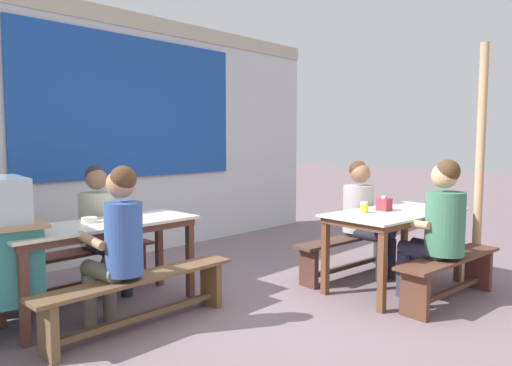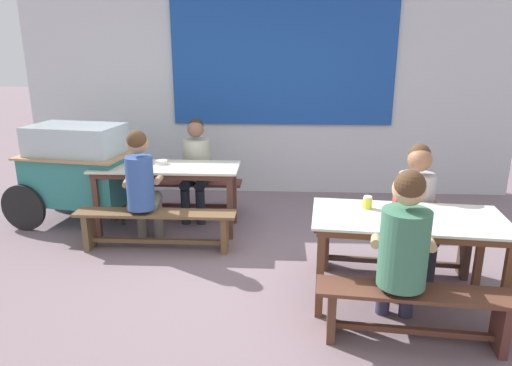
# 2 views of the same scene
# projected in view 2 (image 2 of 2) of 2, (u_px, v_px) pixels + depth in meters

# --- Properties ---
(ground_plane) EXTENTS (40.00, 40.00, 0.00)m
(ground_plane) POSITION_uv_depth(u_px,v_px,m) (261.00, 275.00, 4.42)
(ground_plane) COLOR slate
(backdrop_wall) EXTENTS (6.89, 0.23, 3.05)m
(backdrop_wall) POSITION_uv_depth(u_px,v_px,m) (270.00, 81.00, 6.54)
(backdrop_wall) COLOR silver
(backdrop_wall) RESTS_ON ground_plane
(dining_table_far) EXTENTS (1.65, 0.62, 0.77)m
(dining_table_far) POSITION_uv_depth(u_px,v_px,m) (166.00, 173.00, 5.32)
(dining_table_far) COLOR silver
(dining_table_far) RESTS_ON ground_plane
(dining_table_near) EXTENTS (1.59, 0.90, 0.77)m
(dining_table_near) POSITION_uv_depth(u_px,v_px,m) (408.00, 226.00, 3.76)
(dining_table_near) COLOR silver
(dining_table_near) RESTS_ON ground_plane
(bench_far_back) EXTENTS (1.62, 0.32, 0.42)m
(bench_far_back) POSITION_uv_depth(u_px,v_px,m) (178.00, 191.00, 5.98)
(bench_far_back) COLOR brown
(bench_far_back) RESTS_ON ground_plane
(bench_far_front) EXTENTS (1.68, 0.27, 0.42)m
(bench_far_front) POSITION_uv_depth(u_px,v_px,m) (156.00, 224.00, 4.89)
(bench_far_front) COLOR brown
(bench_far_front) RESTS_ON ground_plane
(bench_near_back) EXTENTS (1.53, 0.39, 0.42)m
(bench_near_back) POSITION_uv_depth(u_px,v_px,m) (394.00, 243.00, 4.42)
(bench_near_back) COLOR #4C342A
(bench_near_back) RESTS_ON ground_plane
(bench_near_front) EXTENTS (1.44, 0.43, 0.42)m
(bench_near_front) POSITION_uv_depth(u_px,v_px,m) (415.00, 308.00, 3.34)
(bench_near_front) COLOR brown
(bench_near_front) RESTS_ON ground_plane
(food_cart) EXTENTS (1.67, 1.01, 1.20)m
(food_cart) POSITION_uv_depth(u_px,v_px,m) (77.00, 167.00, 5.56)
(food_cart) COLOR teal
(food_cart) RESTS_ON ground_plane
(person_left_back_turned) EXTENTS (0.41, 0.55, 1.28)m
(person_left_back_turned) POSITION_uv_depth(u_px,v_px,m) (142.00, 182.00, 4.84)
(person_left_back_turned) COLOR #6B6859
(person_left_back_turned) RESTS_ON ground_plane
(person_center_facing) EXTENTS (0.45, 0.59, 1.23)m
(person_center_facing) POSITION_uv_depth(u_px,v_px,m) (196.00, 163.00, 5.79)
(person_center_facing) COLOR #1D242F
(person_center_facing) RESTS_ON ground_plane
(person_near_front) EXTENTS (0.50, 0.60, 1.30)m
(person_near_front) POSITION_uv_depth(u_px,v_px,m) (403.00, 245.00, 3.29)
(person_near_front) COLOR #34334D
(person_near_front) RESTS_ON ground_plane
(person_right_near_table) EXTENTS (0.46, 0.59, 1.25)m
(person_right_near_table) POSITION_uv_depth(u_px,v_px,m) (417.00, 205.00, 4.21)
(person_right_near_table) COLOR #24232E
(person_right_near_table) RESTS_ON ground_plane
(tissue_box) EXTENTS (0.13, 0.11, 0.15)m
(tissue_box) POSITION_uv_depth(u_px,v_px,m) (402.00, 204.00, 3.83)
(tissue_box) COLOR #A02F3B
(tissue_box) RESTS_ON dining_table_near
(condiment_jar) EXTENTS (0.08, 0.08, 0.11)m
(condiment_jar) POSITION_uv_depth(u_px,v_px,m) (368.00, 202.00, 3.92)
(condiment_jar) COLOR yellow
(condiment_jar) RESTS_ON dining_table_near
(soup_bowl) EXTENTS (0.13, 0.13, 0.04)m
(soup_bowl) POSITION_uv_depth(u_px,v_px,m) (162.00, 162.00, 5.38)
(soup_bowl) COLOR silver
(soup_bowl) RESTS_ON dining_table_far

